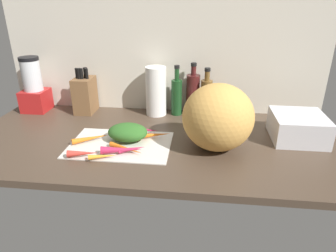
{
  "coord_description": "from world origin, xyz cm",
  "views": [
    {
      "loc": [
        20.45,
        -122.22,
        60.1
      ],
      "look_at": [
        7.28,
        -6.15,
        8.88
      ],
      "focal_mm": 32.23,
      "sensor_mm": 36.0,
      "label": 1
    }
  ],
  "objects": [
    {
      "name": "wall_back",
      "position": [
        0.0,
        38.5,
        30.0
      ],
      "size": [
        170.0,
        3.0,
        60.0
      ],
      "primitive_type": "cube",
      "color": "beige",
      "rests_on": "ground_plane"
    },
    {
      "name": "paper_towel_roll",
      "position": [
        -3.15,
        29.5,
        12.96
      ],
      "size": [
        10.8,
        10.8,
        25.92
      ],
      "primitive_type": "cylinder",
      "color": "white",
      "rests_on": "ground_plane"
    },
    {
      "name": "bottle_0",
      "position": [
        7.71,
        30.65,
        10.44
      ],
      "size": [
        5.74,
        5.74,
        26.76
      ],
      "color": "#19421E",
      "rests_on": "ground_plane"
    },
    {
      "name": "carrot_1",
      "position": [
        -16.5,
        -22.42,
        1.84
      ],
      "size": [
        11.42,
        5.26,
        2.08
      ],
      "primitive_type": "cone",
      "rotation": [
        0.0,
        1.57,
        0.29
      ],
      "color": "orange",
      "rests_on": "cutting_board"
    },
    {
      "name": "cutting_board",
      "position": [
        -13.24,
        -8.81,
        0.4
      ],
      "size": [
        43.51,
        29.54,
        0.8
      ],
      "primitive_type": "cube",
      "color": "beige",
      "rests_on": "ground_plane"
    },
    {
      "name": "carrot_2",
      "position": [
        -9.07,
        -15.08,
        1.84
      ],
      "size": [
        15.86,
        8.58,
        2.08
      ],
      "primitive_type": "cone",
      "rotation": [
        0.0,
        1.57,
        -0.42
      ],
      "color": "orange",
      "rests_on": "cutting_board"
    },
    {
      "name": "carrot_3",
      "position": [
        0.07,
        -1.54,
        2.1
      ],
      "size": [
        15.81,
        7.19,
        2.61
      ],
      "primitive_type": "cone",
      "rotation": [
        0.0,
        1.57,
        0.3
      ],
      "color": "orange",
      "rests_on": "cutting_board"
    },
    {
      "name": "carrot_greens_pile",
      "position": [
        -10.7,
        -4.94,
        4.49
      ],
      "size": [
        17.46,
        13.43,
        7.39
      ],
      "primitive_type": "ellipsoid",
      "color": "#2D6023",
      "rests_on": "cutting_board"
    },
    {
      "name": "ground_plane",
      "position": [
        0.0,
        0.0,
        -1.5
      ],
      "size": [
        170.0,
        80.0,
        3.0
      ],
      "primitive_type": "cube",
      "color": "#47382B"
    },
    {
      "name": "winter_squash",
      "position": [
        27.86,
        -6.6,
        13.96
      ],
      "size": [
        29.3,
        28.81,
        27.92
      ],
      "primitive_type": "ellipsoid",
      "color": "gold",
      "rests_on": "ground_plane"
    },
    {
      "name": "bottle_2",
      "position": [
        23.32,
        29.23,
        10.68
      ],
      "size": [
        5.99,
        5.99,
        26.08
      ],
      "color": "brown",
      "rests_on": "ground_plane"
    },
    {
      "name": "bottle_1",
      "position": [
        16.26,
        31.81,
        11.41
      ],
      "size": [
        7.18,
        7.18,
        27.99
      ],
      "color": "#471919",
      "rests_on": "ground_plane"
    },
    {
      "name": "blender_appliance",
      "position": [
        -70.56,
        27.8,
        12.86
      ],
      "size": [
        13.34,
        13.34,
        29.92
      ],
      "color": "red",
      "rests_on": "ground_plane"
    },
    {
      "name": "dish_rack",
      "position": [
        64.3,
        6.53,
        5.67
      ],
      "size": [
        22.55,
        23.64,
        11.34
      ],
      "primitive_type": "cube",
      "color": "silver",
      "rests_on": "ground_plane"
    },
    {
      "name": "knife_block",
      "position": [
        -42.24,
        28.75,
        10.02
      ],
      "size": [
        9.7,
        13.95,
        24.66
      ],
      "color": "brown",
      "rests_on": "ground_plane"
    },
    {
      "name": "carrot_0",
      "position": [
        -6.95,
        2.74,
        2.45
      ],
      "size": [
        18.05,
        4.37,
        3.3
      ],
      "primitive_type": "cone",
      "rotation": [
        0.0,
        1.57,
        -0.06
      ],
      "color": "#B2264C",
      "rests_on": "cutting_board"
    },
    {
      "name": "carrot_5",
      "position": [
        -26.51,
        -7.7,
        2.05
      ],
      "size": [
        15.37,
        11.04,
        2.49
      ],
      "primitive_type": "cone",
      "rotation": [
        0.0,
        1.57,
        0.57
      ],
      "color": "orange",
      "rests_on": "cutting_board"
    },
    {
      "name": "carrot_6",
      "position": [
        -10.46,
        -17.42,
        2.42
      ],
      "size": [
        16.67,
        5.86,
        3.24
      ],
      "primitive_type": "cone",
      "rotation": [
        0.0,
        1.57,
        0.16
      ],
      "color": "#B2264C",
      "rests_on": "cutting_board"
    },
    {
      "name": "carrot_4",
      "position": [
        -25.05,
        -21.79,
        2.26
      ],
      "size": [
        12.18,
        5.16,
        2.92
      ],
      "primitive_type": "cone",
      "rotation": [
        0.0,
        1.57,
        0.2
      ],
      "color": "red",
      "rests_on": "cutting_board"
    },
    {
      "name": "carrot_7",
      "position": [
        -6.58,
        -15.33,
        1.9
      ],
      "size": [
        11.11,
        6.85,
        2.21
      ],
      "primitive_type": "cone",
      "rotation": [
        0.0,
        1.57,
        0.45
      ],
      "color": "#B2264C",
      "rests_on": "cutting_board"
    }
  ]
}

